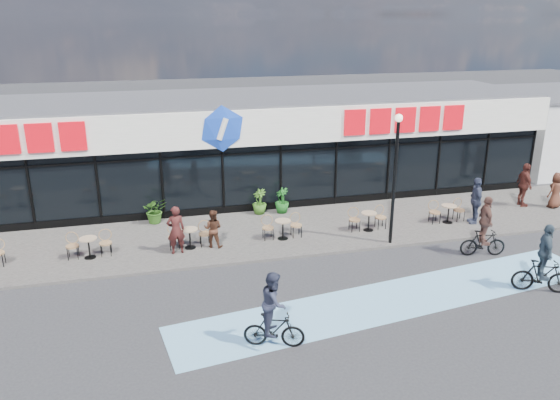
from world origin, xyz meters
name	(u,v)px	position (x,y,z in m)	size (l,w,h in m)	color
ground	(258,291)	(0.00, 0.00, 0.00)	(120.00, 120.00, 0.00)	#28282B
sidewalk	(234,236)	(0.00, 4.50, 0.05)	(44.00, 5.00, 0.10)	#5B5750
bike_lane	(398,298)	(4.00, -1.50, 0.01)	(14.00, 2.20, 0.01)	#71AED5
building	(213,146)	(0.00, 9.93, 2.34)	(30.60, 6.57, 4.75)	black
lamp_post	(395,168)	(5.51, 2.30, 2.98)	(0.28, 0.28, 4.80)	black
bistro_set_2	(89,245)	(-5.22, 3.73, 0.56)	(1.54, 0.62, 0.90)	tan
bistro_set_3	(190,235)	(-1.75, 3.73, 0.56)	(1.54, 0.62, 0.90)	tan
bistro_set_4	(282,227)	(1.73, 3.73, 0.56)	(1.54, 0.62, 0.90)	tan
bistro_set_5	(368,219)	(5.20, 3.73, 0.56)	(1.54, 0.62, 0.90)	tan
bistro_set_6	(447,211)	(8.67, 3.73, 0.56)	(1.54, 0.62, 0.90)	tan
potted_plant_left	(155,210)	(-2.87, 6.54, 0.63)	(0.96, 0.83, 1.07)	#2C5719
potted_plant_mid	(259,202)	(1.45, 6.56, 0.63)	(0.60, 0.60, 1.07)	#37661D
potted_plant_right	(282,200)	(2.41, 6.45, 0.64)	(0.61, 0.61, 1.08)	#19581A
patron_left	(176,230)	(-2.24, 3.30, 0.98)	(0.64, 0.42, 1.76)	#3E1816
patron_right	(213,229)	(-0.91, 3.54, 0.81)	(0.69, 0.54, 1.42)	#482819
pedestrian_a	(476,200)	(9.68, 3.37, 1.05)	(1.12, 0.46, 1.91)	#32384E
pedestrian_b	(524,185)	(12.92, 4.66, 1.07)	(1.14, 0.47, 1.95)	#50231C
pedestrian_c	(556,190)	(14.14, 4.13, 0.89)	(0.78, 0.50, 1.59)	#502A1C
cyclist_a	(543,265)	(8.44, -2.16, 0.91)	(1.80, 1.16, 2.23)	black
cyclist_b	(484,231)	(8.26, 0.64, 0.93)	(1.67, 1.10, 2.21)	black
cyclist_c	(274,315)	(-0.22, -3.00, 0.92)	(1.64, 0.97, 2.11)	black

